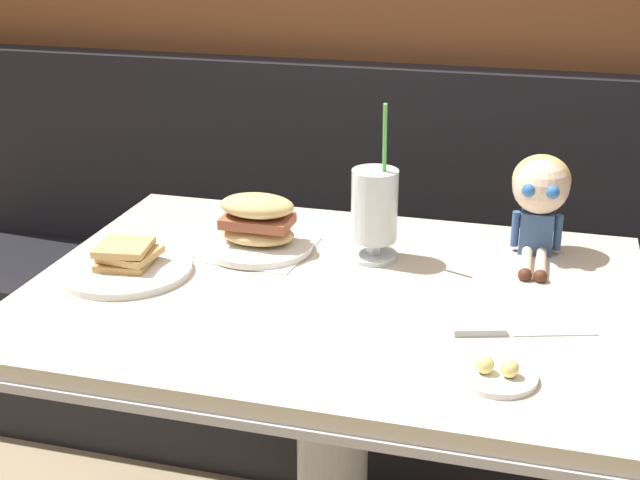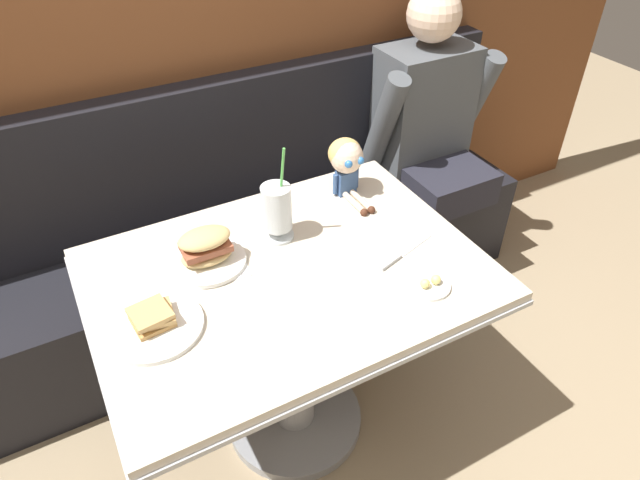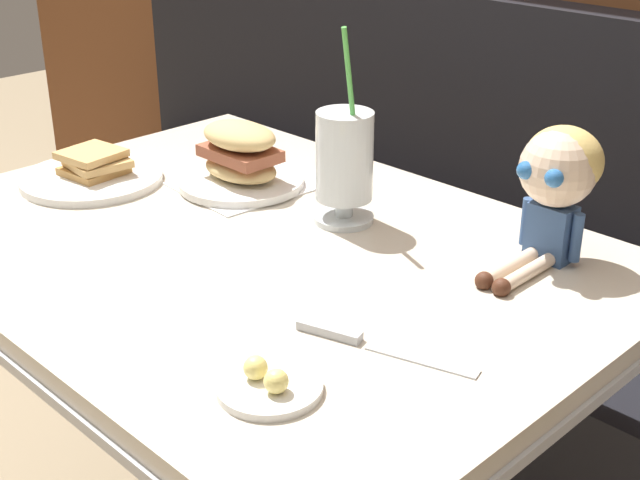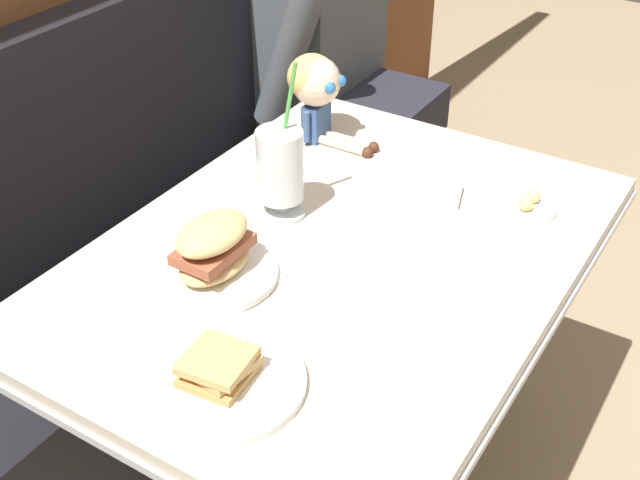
# 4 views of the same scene
# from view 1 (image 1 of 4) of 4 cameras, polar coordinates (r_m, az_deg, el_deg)

# --- Properties ---
(booth_bench) EXTENTS (2.60, 0.48, 1.00)m
(booth_bench) POSITION_cam_1_polar(r_m,az_deg,el_deg) (2.31, 4.70, -6.09)
(booth_bench) COLOR black
(booth_bench) RESTS_ON ground
(diner_table) EXTENTS (1.11, 0.81, 0.74)m
(diner_table) POSITION_cam_1_polar(r_m,az_deg,el_deg) (1.67, 0.84, -9.28)
(diner_table) COLOR beige
(diner_table) RESTS_ON ground
(toast_plate) EXTENTS (0.25, 0.25, 0.06)m
(toast_plate) POSITION_cam_1_polar(r_m,az_deg,el_deg) (1.67, -12.65, -1.62)
(toast_plate) COLOR white
(toast_plate) RESTS_ON diner_table
(milkshake_glass) EXTENTS (0.10, 0.10, 0.31)m
(milkshake_glass) POSITION_cam_1_polar(r_m,az_deg,el_deg) (1.67, 3.59, 2.00)
(milkshake_glass) COLOR silver
(milkshake_glass) RESTS_ON diner_table
(sandwich_plate) EXTENTS (0.22, 0.22, 0.12)m
(sandwich_plate) POSITION_cam_1_polar(r_m,az_deg,el_deg) (1.73, -4.11, 0.77)
(sandwich_plate) COLOR white
(sandwich_plate) RESTS_ON diner_table
(butter_saucer) EXTENTS (0.12, 0.12, 0.04)m
(butter_saucer) POSITION_cam_1_polar(r_m,az_deg,el_deg) (1.31, 11.54, -8.60)
(butter_saucer) COLOR white
(butter_saucer) RESTS_ON diner_table
(butter_knife) EXTENTS (0.23, 0.09, 0.01)m
(butter_knife) POSITION_cam_1_polar(r_m,az_deg,el_deg) (1.44, 11.76, -5.93)
(butter_knife) COLOR silver
(butter_knife) RESTS_ON diner_table
(seated_doll) EXTENTS (0.11, 0.22, 0.20)m
(seated_doll) POSITION_cam_1_polar(r_m,az_deg,el_deg) (1.74, 14.29, 3.13)
(seated_doll) COLOR #385689
(seated_doll) RESTS_ON diner_table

